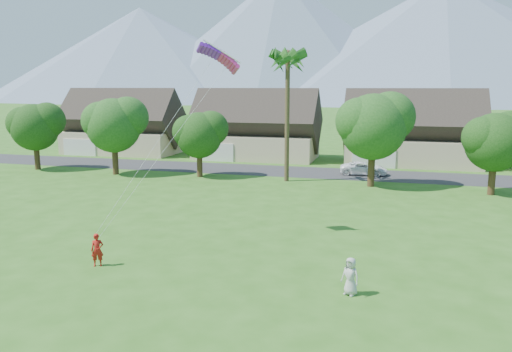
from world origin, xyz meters
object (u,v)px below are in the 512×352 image
(kite_flyer, at_px, (97,250))
(parked_car, at_px, (364,168))
(parafoil_kite, at_px, (220,56))
(watcher, at_px, (350,276))

(kite_flyer, xyz_separation_m, parked_car, (11.55, 30.84, -0.18))
(parked_car, distance_m, parafoil_kite, 26.89)
(parked_car, relative_size, parafoil_kite, 1.67)
(parked_car, xyz_separation_m, parafoil_kite, (-7.30, -23.81, 10.16))
(watcher, distance_m, parafoil_kite, 14.97)
(parked_car, bearing_deg, parafoil_kite, 163.54)
(watcher, relative_size, parked_car, 0.35)
(kite_flyer, bearing_deg, parafoil_kite, 31.09)
(kite_flyer, bearing_deg, parked_car, 41.71)
(kite_flyer, height_order, parafoil_kite, parafoil_kite)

